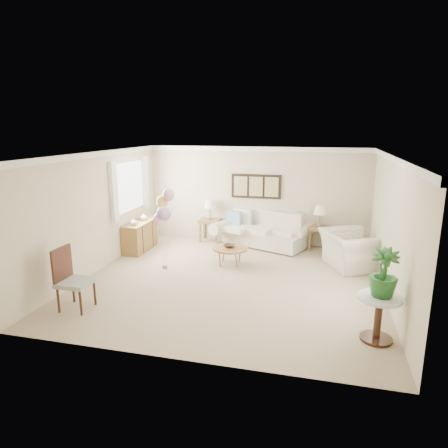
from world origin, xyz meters
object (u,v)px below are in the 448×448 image
(armchair, at_px, (350,250))
(balloon_cluster, at_px, (163,209))
(sofa, at_px, (263,232))
(coffee_table, at_px, (230,249))
(accent_chair, at_px, (71,277))

(armchair, xyz_separation_m, balloon_cluster, (-4.03, -1.09, 0.95))
(sofa, height_order, coffee_table, sofa)
(sofa, height_order, balloon_cluster, balloon_cluster)
(armchair, relative_size, accent_chair, 1.14)
(armchair, bearing_deg, accent_chair, 101.77)
(accent_chair, height_order, balloon_cluster, balloon_cluster)
(balloon_cluster, bearing_deg, sofa, 51.87)
(coffee_table, relative_size, balloon_cluster, 0.45)
(coffee_table, xyz_separation_m, armchair, (2.68, 0.49, 0.03))
(coffee_table, bearing_deg, armchair, 10.30)
(coffee_table, height_order, balloon_cluster, balloon_cluster)
(sofa, xyz_separation_m, balloon_cluster, (-1.85, -2.36, 1.00))
(sofa, relative_size, balloon_cluster, 1.55)
(sofa, height_order, armchair, sofa)
(coffee_table, distance_m, accent_chair, 3.61)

